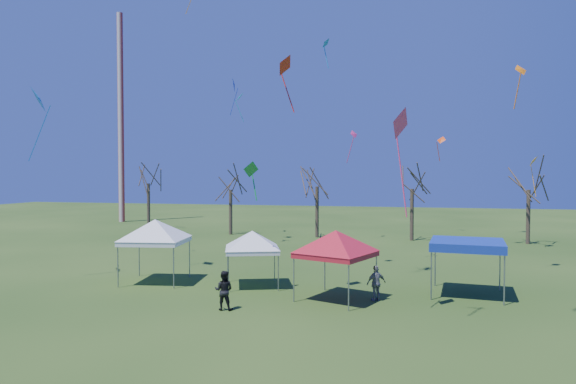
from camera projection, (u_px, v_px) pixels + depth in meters
name	position (u px, v px, depth m)	size (l,w,h in m)	color
ground	(273.00, 305.00, 22.47)	(140.00, 140.00, 0.00)	#254115
radio_mast	(121.00, 118.00, 61.53)	(0.70, 0.70, 25.00)	silver
tree_0	(148.00, 167.00, 53.67)	(3.83, 3.83, 8.44)	#3D2D21
tree_1	(231.00, 174.00, 48.72)	(3.42, 3.42, 7.54)	#3D2D21
tree_2	(317.00, 168.00, 46.51)	(3.71, 3.71, 8.18)	#3D2D21
tree_3	(412.00, 170.00, 44.27)	(3.59, 3.59, 7.91)	#3D2D21
tree_4	(529.00, 170.00, 42.09)	(3.58, 3.58, 7.89)	#3D2D21
tent_white_west	(155.00, 224.00, 27.25)	(4.34, 4.34, 3.87)	gray
tent_white_mid	(252.00, 235.00, 26.23)	(3.54, 3.54, 3.30)	gray
tent_red	(336.00, 235.00, 23.35)	(3.91, 3.91, 3.69)	gray
tent_blue	(467.00, 245.00, 24.33)	(3.63, 3.63, 2.60)	gray
person_grey	(376.00, 283.00, 23.26)	(0.94, 0.39, 1.61)	slate
person_dark	(224.00, 290.00, 21.70)	(0.81, 0.63, 1.67)	black
kite_22	(354.00, 135.00, 44.64)	(1.09, 1.11, 2.90)	#D62F72
kite_2	(234.00, 85.00, 47.48)	(0.85, 1.44, 3.57)	#122EC1
kite_13	(239.00, 97.00, 42.98)	(0.97, 1.16, 2.47)	#0C9FBC
kite_14	(39.00, 99.00, 27.76)	(1.67, 1.77, 4.13)	#1682EB
kite_5	(399.00, 124.00, 20.69)	(1.05, 1.47, 4.50)	#FE386C
kite_19	(441.00, 140.00, 41.89)	(0.96, 0.88, 2.09)	#FF470D
kite_18	(326.00, 44.00, 29.85)	(0.53, 0.73, 1.75)	#157FE3
kite_1	(251.00, 170.00, 24.57)	(0.86, 0.89, 1.92)	green
kite_27	(284.00, 66.00, 23.64)	(0.86, 1.21, 2.67)	red
kite_17	(521.00, 71.00, 28.85)	(1.02, 0.95, 2.58)	orange
kite_12	(533.00, 161.00, 39.03)	(1.02, 1.22, 3.21)	orange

